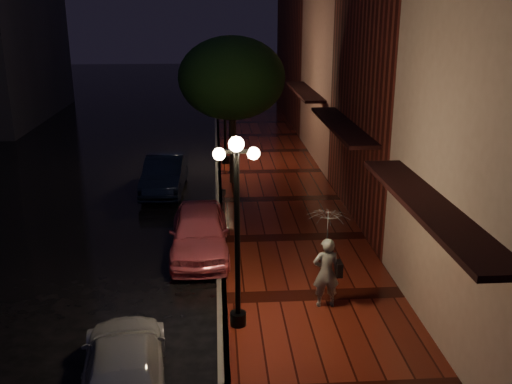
% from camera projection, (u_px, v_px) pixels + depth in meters
% --- Properties ---
extents(ground, '(120.00, 120.00, 0.00)m').
position_uv_depth(ground, '(220.00, 244.00, 17.56)').
color(ground, black).
rests_on(ground, ground).
extents(sidewalk, '(4.50, 60.00, 0.15)m').
position_uv_depth(sidewalk, '(293.00, 239.00, 17.69)').
color(sidewalk, '#47140C').
rests_on(sidewalk, ground).
extents(curb, '(0.25, 60.00, 0.15)m').
position_uv_depth(curb, '(220.00, 241.00, 17.54)').
color(curb, '#595451').
rests_on(curb, ground).
extents(storefront_mid, '(5.00, 8.00, 11.00)m').
position_uv_depth(storefront_mid, '(435.00, 55.00, 18.24)').
color(storefront_mid, '#511914').
rests_on(storefront_mid, ground).
extents(storefront_far, '(5.00, 8.00, 9.00)m').
position_uv_depth(storefront_far, '(369.00, 63.00, 26.14)').
color(storefront_far, '#8C5951').
rests_on(storefront_far, ground).
extents(storefront_extra, '(5.00, 12.00, 10.00)m').
position_uv_depth(storefront_extra, '(328.00, 40.00, 35.47)').
color(storefront_extra, '#511914').
rests_on(storefront_extra, ground).
extents(streetlamp_near, '(0.96, 0.36, 4.31)m').
position_uv_depth(streetlamp_near, '(237.00, 223.00, 12.04)').
color(streetlamp_near, black).
rests_on(streetlamp_near, sidewalk).
extents(streetlamp_far, '(0.96, 0.36, 4.31)m').
position_uv_depth(streetlamp_far, '(225.00, 110.00, 25.33)').
color(streetlamp_far, black).
rests_on(streetlamp_far, sidewalk).
extents(street_tree, '(4.16, 4.16, 5.80)m').
position_uv_depth(street_tree, '(232.00, 81.00, 21.98)').
color(street_tree, black).
rests_on(street_tree, sidewalk).
extents(pink_car, '(1.74, 4.17, 1.41)m').
position_uv_depth(pink_car, '(199.00, 232.00, 16.59)').
color(pink_car, '#D8596C').
rests_on(pink_car, ground).
extents(navy_car, '(1.66, 4.30, 1.40)m').
position_uv_depth(navy_car, '(165.00, 174.00, 22.38)').
color(navy_car, black).
rests_on(navy_car, ground).
extents(silver_car, '(2.03, 4.05, 1.13)m').
position_uv_depth(silver_car, '(124.00, 365.00, 10.66)').
color(silver_car, '#B4B5BC').
rests_on(silver_car, ground).
extents(woman_with_umbrella, '(1.00, 1.02, 2.42)m').
position_uv_depth(woman_with_umbrella, '(327.00, 244.00, 13.13)').
color(woman_with_umbrella, silver).
rests_on(woman_with_umbrella, sidewalk).
extents(parking_meter, '(0.12, 0.10, 1.19)m').
position_uv_depth(parking_meter, '(224.00, 203.00, 18.54)').
color(parking_meter, black).
rests_on(parking_meter, sidewalk).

